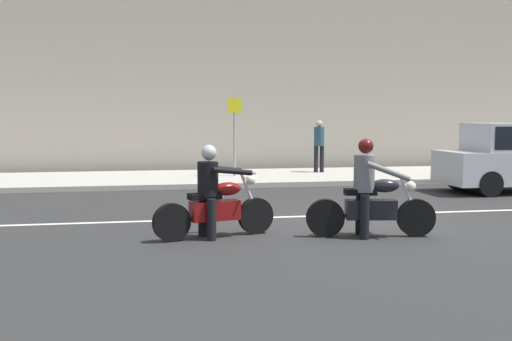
# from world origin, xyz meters

# --- Properties ---
(ground_plane) EXTENTS (80.00, 80.00, 0.00)m
(ground_plane) POSITION_xyz_m (0.00, 0.00, 0.00)
(ground_plane) COLOR #292929
(sidewalk_slab) EXTENTS (40.00, 4.40, 0.14)m
(sidewalk_slab) POSITION_xyz_m (0.00, 8.00, 0.07)
(sidewalk_slab) COLOR #A8A399
(sidewalk_slab) RESTS_ON ground_plane
(lane_marking_stripe) EXTENTS (18.00, 0.14, 0.01)m
(lane_marking_stripe) POSITION_xyz_m (-0.42, 0.90, 0.00)
(lane_marking_stripe) COLOR silver
(lane_marking_stripe) RESTS_ON ground_plane
(motorcycle_with_rider_gray) EXTENTS (2.12, 0.75, 1.63)m
(motorcycle_with_rider_gray) POSITION_xyz_m (-0.44, -1.26, 0.66)
(motorcycle_with_rider_gray) COLOR black
(motorcycle_with_rider_gray) RESTS_ON ground_plane
(motorcycle_with_rider_black_leather) EXTENTS (2.05, 0.83, 1.53)m
(motorcycle_with_rider_black_leather) POSITION_xyz_m (-2.97, -0.86, 0.63)
(motorcycle_with_rider_black_leather) COLOR black
(motorcycle_with_rider_black_leather) RESTS_ON ground_plane
(street_sign_post) EXTENTS (0.44, 0.08, 2.41)m
(street_sign_post) POSITION_xyz_m (-1.35, 7.85, 1.61)
(street_sign_post) COLOR gray
(street_sign_post) RESTS_ON sidewalk_slab
(pedestrian_bystander) EXTENTS (0.34, 0.34, 1.69)m
(pedestrian_bystander) POSITION_xyz_m (1.56, 8.58, 1.13)
(pedestrian_bystander) COLOR black
(pedestrian_bystander) RESTS_ON sidewalk_slab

